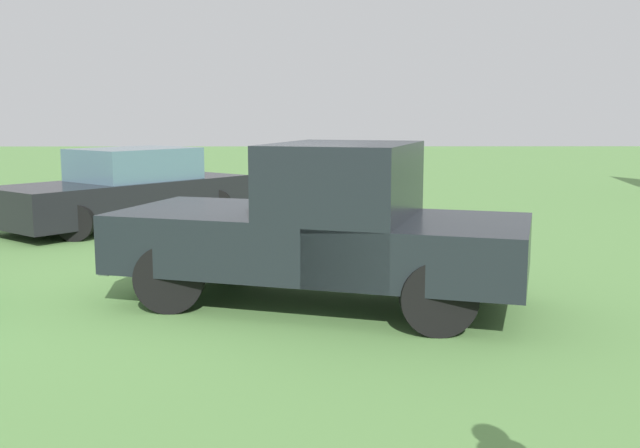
% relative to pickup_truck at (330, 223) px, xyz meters
% --- Properties ---
extents(ground_plane, '(80.00, 80.00, 0.00)m').
position_rel_pickup_truck_xyz_m(ground_plane, '(-0.92, 0.47, -0.92)').
color(ground_plane, '#5B8C47').
extents(pickup_truck, '(4.83, 3.17, 1.79)m').
position_rel_pickup_truck_xyz_m(pickup_truck, '(0.00, 0.00, 0.00)').
color(pickup_truck, black).
rests_on(pickup_truck, ground_plane).
extents(sedan_near, '(4.47, 4.84, 1.46)m').
position_rel_pickup_truck_xyz_m(sedan_near, '(-3.71, 5.91, -0.25)').
color(sedan_near, black).
rests_on(sedan_near, ground_plane).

